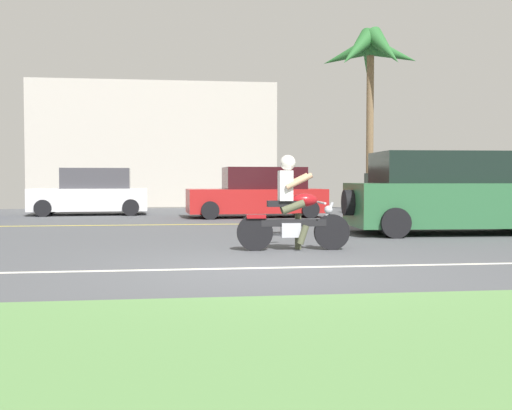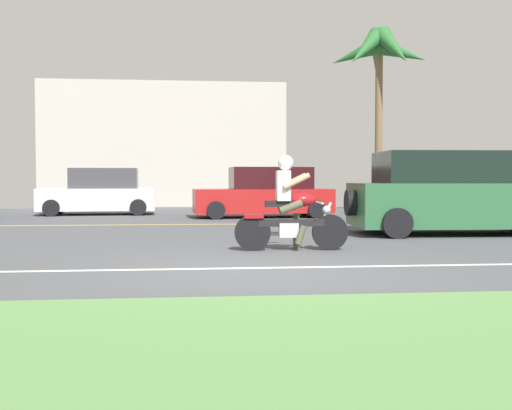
{
  "view_description": "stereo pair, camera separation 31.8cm",
  "coord_description": "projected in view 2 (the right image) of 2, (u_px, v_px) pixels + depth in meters",
  "views": [
    {
      "loc": [
        -1.19,
        -8.23,
        1.24
      ],
      "look_at": [
        0.32,
        3.63,
        0.73
      ],
      "focal_mm": 42.86,
      "sensor_mm": 36.0,
      "label": 1
    },
    {
      "loc": [
        -0.88,
        -8.27,
        1.24
      ],
      "look_at": [
        0.32,
        3.63,
        0.73
      ],
      "focal_mm": 42.86,
      "sensor_mm": 36.0,
      "label": 2
    }
  ],
  "objects": [
    {
      "name": "suv_nearby",
      "position": [
        459.0,
        194.0,
        13.73
      ],
      "size": [
        5.05,
        2.37,
        1.85
      ],
      "color": "#2D663D",
      "rests_on": "ground"
    },
    {
      "name": "lane_line_near",
      "position": [
        258.0,
        268.0,
        8.48
      ],
      "size": [
        50.4,
        0.12,
        0.01
      ],
      "primitive_type": "cube",
      "color": "silver",
      "rests_on": "ground"
    },
    {
      "name": "ground",
      "position": [
        242.0,
        247.0,
        11.34
      ],
      "size": [
        56.0,
        30.0,
        0.04
      ],
      "primitive_type": "cube",
      "color": "#4C4F54"
    },
    {
      "name": "building_far",
      "position": [
        166.0,
        146.0,
        28.89
      ],
      "size": [
        10.95,
        4.0,
        5.58
      ],
      "primitive_type": "cube",
      "color": "#BCB7AD",
      "rests_on": "ground"
    },
    {
      "name": "lane_line_far",
      "position": [
        227.0,
        224.0,
        16.72
      ],
      "size": [
        50.4,
        0.12,
        0.01
      ],
      "primitive_type": "cube",
      "color": "yellow",
      "rests_on": "ground"
    },
    {
      "name": "parked_car_2",
      "position": [
        265.0,
        194.0,
        19.76
      ],
      "size": [
        4.51,
        2.09,
        1.62
      ],
      "color": "#AD1E1E",
      "rests_on": "ground"
    },
    {
      "name": "parked_car_3",
      "position": [
        414.0,
        195.0,
        21.75
      ],
      "size": [
        3.95,
        1.86,
        1.45
      ],
      "color": "#2D663D",
      "rests_on": "ground"
    },
    {
      "name": "parked_car_1",
      "position": [
        100.0,
        193.0,
        21.24
      ],
      "size": [
        4.02,
        2.05,
        1.61
      ],
      "color": "silver",
      "rests_on": "ground"
    },
    {
      "name": "grass_median",
      "position": [
        321.0,
        351.0,
        4.28
      ],
      "size": [
        56.0,
        3.8,
        0.06
      ],
      "primitive_type": "cube",
      "color": "#5B8C4C",
      "rests_on": "ground"
    },
    {
      "name": "palm_tree_0",
      "position": [
        379.0,
        58.0,
        23.59
      ],
      "size": [
        3.9,
        3.92,
        7.07
      ],
      "color": "brown",
      "rests_on": "ground"
    },
    {
      "name": "motorcyclist",
      "position": [
        290.0,
        210.0,
        10.56
      ],
      "size": [
        1.98,
        0.65,
        1.65
      ],
      "color": "black",
      "rests_on": "ground"
    }
  ]
}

